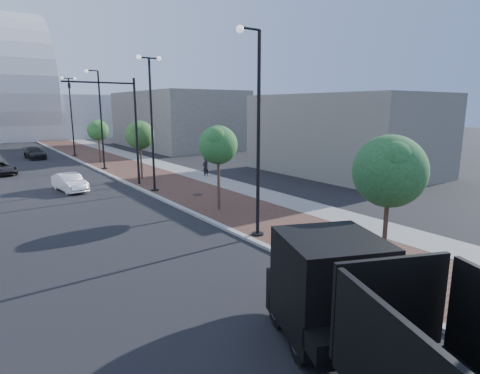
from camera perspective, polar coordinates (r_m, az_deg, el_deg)
ground at (r=12.39m, az=31.14°, el=-19.11°), size 220.00×220.00×0.00m
sidewalk at (r=46.35m, az=-17.60°, el=3.72°), size 7.00×140.00×0.12m
concrete_strip at (r=47.22m, az=-14.48°, el=4.04°), size 2.40×140.00×0.13m
curb at (r=45.45m, az=-21.81°, el=3.30°), size 0.30×140.00×0.14m
white_sedan at (r=30.75m, az=-23.39°, el=0.63°), size 1.88×4.03×1.28m
dark_car_far at (r=51.62m, az=-27.50°, el=4.35°), size 2.05×4.44×1.26m
pedestrian at (r=33.81m, az=-5.00°, el=2.87°), size 0.74×0.60×1.75m
streetlight_1 at (r=17.57m, az=2.38°, el=6.22°), size 1.44×0.56×9.21m
streetlight_2 at (r=28.06m, az=-12.62°, el=8.95°), size 1.72×0.56×9.28m
streetlight_3 at (r=39.40m, az=-19.52°, el=8.56°), size 1.44×0.56×9.21m
streetlight_4 at (r=51.06m, az=-23.14°, el=9.39°), size 1.72×0.56×9.28m
traffic_mast at (r=30.55m, az=-16.40°, el=9.26°), size 5.09×0.20×8.00m
tree_0 at (r=14.35m, az=20.82°, el=2.12°), size 2.51×2.48×5.07m
tree_1 at (r=22.39m, az=-3.09°, el=6.05°), size 2.26×2.18×4.93m
tree_2 at (r=33.18m, az=-14.20°, el=7.26°), size 2.36×2.30×4.84m
tree_3 at (r=44.59m, az=-19.77°, el=7.71°), size 2.25×2.18×4.58m
convention_center at (r=89.28m, az=-30.24°, el=10.08°), size 50.00×30.00×50.00m
commercial_block_ne at (r=59.93m, az=-9.22°, el=9.57°), size 12.00×22.00×8.00m
commercial_block_e at (r=36.99m, az=14.77°, el=7.38°), size 10.00×16.00×7.00m
utility_cover_1 at (r=18.24m, az=10.96°, el=-7.34°), size 0.50×0.50×0.02m
utility_cover_2 at (r=26.75m, az=-6.14°, el=-1.10°), size 0.50×0.50×0.02m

